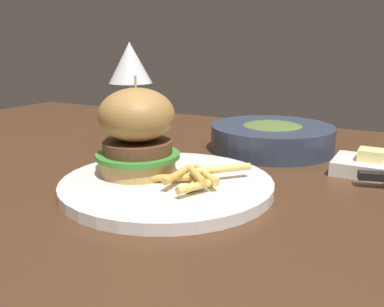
% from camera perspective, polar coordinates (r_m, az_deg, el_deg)
% --- Properties ---
extents(dining_table, '(1.41, 0.80, 0.74)m').
position_cam_1_polar(dining_table, '(0.70, -1.50, -8.19)').
color(dining_table, '#472B19').
rests_on(dining_table, ground).
extents(main_plate, '(0.27, 0.27, 0.01)m').
position_cam_1_polar(main_plate, '(0.55, -3.35, -4.20)').
color(main_plate, white).
rests_on(main_plate, dining_table).
extents(burger_sandwich, '(0.11, 0.11, 0.13)m').
position_cam_1_polar(burger_sandwich, '(0.56, -6.97, 2.88)').
color(burger_sandwich, tan).
rests_on(burger_sandwich, main_plate).
extents(fries_pile, '(0.10, 0.12, 0.02)m').
position_cam_1_polar(fries_pile, '(0.52, 0.74, -3.16)').
color(fries_pile, gold).
rests_on(fries_pile, main_plate).
extents(wine_glass, '(0.08, 0.08, 0.18)m').
position_cam_1_polar(wine_glass, '(0.78, -8.25, 11.45)').
color(wine_glass, silver).
rests_on(wine_glass, dining_table).
extents(butter_dish, '(0.10, 0.08, 0.04)m').
position_cam_1_polar(butter_dish, '(0.66, 22.65, -1.51)').
color(butter_dish, white).
rests_on(butter_dish, dining_table).
extents(soup_bowl, '(0.21, 0.21, 0.05)m').
position_cam_1_polar(soup_bowl, '(0.75, 10.61, 2.23)').
color(soup_bowl, '#2D384C').
rests_on(soup_bowl, dining_table).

